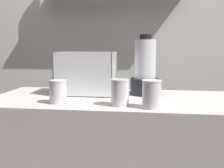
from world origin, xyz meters
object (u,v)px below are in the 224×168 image
juice_cup_carrot_left (120,94)px  juice_cup_pomegranate_middle (152,96)px  blender_pitcher (145,71)px  carrot_display_bin (88,81)px  juice_cup_pomegranate_far_left (58,93)px

juice_cup_carrot_left → juice_cup_pomegranate_middle: size_ratio=0.98×
blender_pitcher → juice_cup_pomegranate_middle: (0.04, -0.36, -0.08)m
blender_pitcher → juice_cup_carrot_left: blender_pitcher is taller
juice_cup_carrot_left → carrot_display_bin: bearing=127.8°
carrot_display_bin → blender_pitcher: bearing=5.8°
blender_pitcher → juice_cup_pomegranate_middle: blender_pitcher is taller
blender_pitcher → juice_cup_pomegranate_far_left: blender_pitcher is taller
juice_cup_carrot_left → juice_cup_pomegranate_far_left: bearing=177.2°
juice_cup_pomegranate_far_left → juice_cup_carrot_left: size_ratio=0.91×
juice_cup_pomegranate_far_left → juice_cup_carrot_left: juice_cup_carrot_left is taller
juice_cup_pomegranate_far_left → juice_cup_carrot_left: 0.32m
juice_cup_carrot_left → juice_cup_pomegranate_middle: (0.15, -0.03, 0.00)m
juice_cup_pomegranate_far_left → juice_cup_carrot_left: bearing=-2.8°
juice_cup_pomegranate_middle → juice_cup_carrot_left: bearing=167.9°
carrot_display_bin → juice_cup_carrot_left: size_ratio=2.63×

